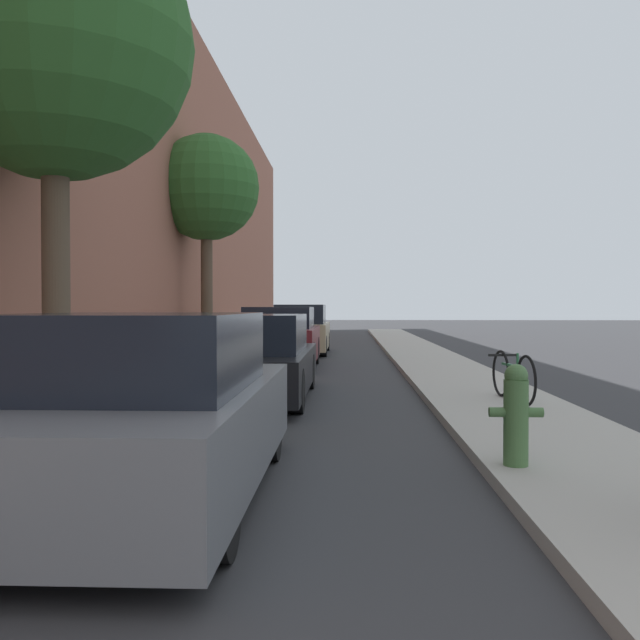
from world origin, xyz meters
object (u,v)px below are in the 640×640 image
parked_car_grey (140,412)px  street_tree_near (54,42)px  parked_car_champagne (301,331)px  fire_hydrant (516,413)px  parked_car_maroon (280,339)px  parked_car_black (255,360)px  bicycle (513,376)px  street_tree_far (206,189)px

parked_car_grey → street_tree_near: (-1.99, 3.07, 4.07)m
parked_car_champagne → fire_hydrant: size_ratio=5.04×
street_tree_near → parked_car_maroon: bearing=76.7°
parked_car_black → fire_hydrant: (2.95, -4.94, -0.07)m
parked_car_grey → street_tree_near: bearing=123.0°
street_tree_near → fire_hydrant: 6.97m
parked_car_champagne → fire_hydrant: 16.06m
parked_car_champagne → fire_hydrant: (2.96, -15.78, -0.15)m
parked_car_grey → fire_hydrant: bearing=13.5°
street_tree_near → bicycle: bearing=16.3°
parked_car_black → parked_car_maroon: bearing=91.6°
street_tree_near → fire_hydrant: (5.07, -2.33, -4.17)m
parked_car_maroon → street_tree_near: bearing=-103.3°
bicycle → street_tree_near: bearing=-170.4°
parked_car_grey → parked_car_black: 5.68m
street_tree_near → street_tree_far: (-0.28, 10.36, -0.02)m
fire_hydrant → bicycle: size_ratio=0.51×
parked_car_grey → parked_car_black: parked_car_grey is taller
bicycle → parked_car_champagne: bearing=101.7°
street_tree_near → parked_car_champagne: bearing=81.1°
parked_car_maroon → parked_car_champagne: bearing=88.2°
parked_car_grey → parked_car_maroon: (-0.04, 11.37, 0.03)m
parked_car_grey → bicycle: 6.29m
parked_car_maroon → street_tree_far: bearing=137.3°
parked_car_black → bicycle: bearing=-12.3°
street_tree_far → bicycle: (6.29, -8.60, -4.24)m
parked_car_maroon → street_tree_near: (-1.96, -8.29, 4.03)m
parked_car_champagne → street_tree_far: 5.59m
fire_hydrant → parked_car_champagne: bearing=100.6°
fire_hydrant → parked_car_black: bearing=120.9°
parked_car_maroon → bicycle: bearing=-58.1°
parked_car_grey → bicycle: parked_car_grey is taller
bicycle → parked_car_grey: bearing=-136.5°
street_tree_far → bicycle: size_ratio=3.50×
parked_car_black → bicycle: size_ratio=2.66×
parked_car_maroon → bicycle: parked_car_maroon is taller
parked_car_grey → bicycle: (4.02, 4.83, -0.19)m
bicycle → street_tree_far: bearing=119.5°
bicycle → parked_car_black: bearing=161.0°
parked_car_maroon → fire_hydrant: parked_car_maroon is taller
parked_car_maroon → bicycle: size_ratio=2.31×
parked_car_grey → parked_car_champagne: size_ratio=0.95×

